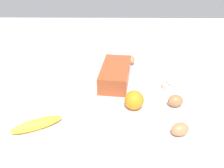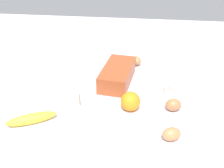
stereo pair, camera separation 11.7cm
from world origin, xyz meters
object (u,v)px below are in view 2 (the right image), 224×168
(flour_bowl, at_px, (178,88))
(orange_fruit, at_px, (130,101))
(loaf_pan, at_px, (118,74))
(egg_beside_bowl, at_px, (171,134))
(egg_loose, at_px, (173,105))
(banana, at_px, (31,119))
(butter_block, at_px, (71,98))
(egg_near_butter, at_px, (136,61))
(sugar_bowl, at_px, (95,111))

(flour_bowl, xyz_separation_m, orange_fruit, (0.15, -0.20, 0.01))
(loaf_pan, distance_m, egg_beside_bowl, 0.45)
(flour_bowl, distance_m, egg_beside_bowl, 0.31)
(orange_fruit, height_order, egg_loose, orange_fruit)
(banana, xyz_separation_m, orange_fruit, (-0.13, 0.37, 0.02))
(orange_fruit, relative_size, butter_block, 0.89)
(banana, xyz_separation_m, egg_near_butter, (-0.56, 0.37, 0.00))
(sugar_bowl, distance_m, egg_loose, 0.32)
(sugar_bowl, bearing_deg, flour_bowl, 123.62)
(egg_near_butter, bearing_deg, egg_beside_bowl, 14.20)
(flour_bowl, relative_size, orange_fruit, 1.55)
(sugar_bowl, bearing_deg, orange_fruit, 119.68)
(sugar_bowl, bearing_deg, egg_near_butter, 164.64)
(egg_beside_bowl, bearing_deg, egg_loose, 173.72)
(butter_block, bearing_deg, egg_loose, 90.91)
(banana, height_order, egg_beside_bowl, egg_beside_bowl)
(egg_near_butter, bearing_deg, banana, -33.63)
(loaf_pan, bearing_deg, egg_near_butter, 164.09)
(loaf_pan, relative_size, sugar_bowl, 2.36)
(flour_bowl, xyz_separation_m, sugar_bowl, (0.22, -0.33, 0.00))
(loaf_pan, height_order, butter_block, loaf_pan)
(flour_bowl, xyz_separation_m, butter_block, (0.14, -0.45, 0.00))
(sugar_bowl, distance_m, egg_near_butter, 0.52)
(orange_fruit, bearing_deg, sugar_bowl, -60.32)
(orange_fruit, distance_m, egg_near_butter, 0.42)
(loaf_pan, bearing_deg, orange_fruit, 25.60)
(egg_loose, bearing_deg, flour_bowl, 167.44)
(loaf_pan, xyz_separation_m, banana, (0.36, -0.29, -0.02))
(loaf_pan, height_order, egg_beside_bowl, loaf_pan)
(sugar_bowl, height_order, orange_fruit, orange_fruit)
(egg_beside_bowl, bearing_deg, butter_block, -113.17)
(orange_fruit, bearing_deg, egg_beside_bowl, 43.51)
(sugar_bowl, bearing_deg, egg_loose, 106.88)
(egg_beside_bowl, bearing_deg, banana, -93.02)
(egg_near_butter, bearing_deg, sugar_bowl, -15.36)
(banana, distance_m, egg_beside_bowl, 0.52)
(flour_bowl, relative_size, egg_beside_bowl, 1.86)
(butter_block, distance_m, egg_loose, 0.42)
(banana, bearing_deg, egg_beside_bowl, 86.98)
(butter_block, bearing_deg, egg_near_butter, 148.15)
(loaf_pan, bearing_deg, egg_beside_bowl, 37.55)
(orange_fruit, distance_m, butter_block, 0.25)
(egg_near_butter, distance_m, egg_loose, 0.44)
(egg_near_butter, bearing_deg, orange_fruit, -0.78)
(banana, relative_size, egg_near_butter, 2.97)
(egg_beside_bowl, height_order, egg_loose, egg_loose)
(flour_bowl, bearing_deg, egg_loose, -12.56)
(orange_fruit, relative_size, egg_loose, 1.23)
(orange_fruit, bearing_deg, butter_block, -92.51)
(egg_beside_bowl, distance_m, egg_loose, 0.18)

